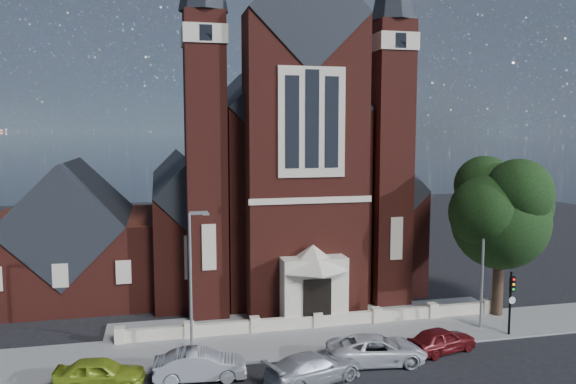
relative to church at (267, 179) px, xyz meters
name	(u,v)px	position (x,y,z in m)	size (l,w,h in m)	color
ground	(287,291)	(0.00, -7.94, -8.19)	(120.00, 120.00, 0.00)	black
pavement_strip	(326,340)	(0.00, -18.44, -8.19)	(60.00, 5.00, 0.12)	slate
forecourt_paving	(309,318)	(0.00, -14.44, -8.19)	(26.00, 3.00, 0.14)	slate
forecourt_wall	(317,328)	(0.00, -16.44, -8.19)	(24.00, 0.40, 0.90)	#C1B39A
church	(267,179)	(0.00, 0.00, 0.00)	(20.01, 34.90, 29.20)	#541E16
parish_hall	(73,243)	(-16.00, -4.94, -4.17)	(12.00, 12.20, 10.24)	#541E16
street_tree	(505,215)	(12.60, -17.23, -1.23)	(6.40, 6.60, 10.70)	black
street_lamp_left	(192,274)	(-7.91, -18.94, -3.59)	(1.16, 0.22, 8.09)	gray
street_lamp_right	(484,258)	(10.09, -18.94, -3.59)	(1.16, 0.22, 8.09)	gray
traffic_signal	(511,295)	(11.00, -20.52, -5.60)	(0.28, 0.42, 4.00)	black
car_lime_van	(100,373)	(-12.60, -22.00, -7.45)	(1.74, 4.32, 1.47)	#8BA220
car_silver_a	(200,365)	(-7.79, -22.22, -7.43)	(1.60, 4.59, 1.51)	#96989D
car_silver_b	(313,368)	(-2.34, -23.79, -7.45)	(2.06, 5.07, 1.47)	#95979C
car_white_suv	(377,349)	(1.64, -22.32, -7.44)	(2.48, 5.38, 1.49)	silver
car_dark_red	(441,340)	(5.76, -21.75, -7.47)	(1.68, 4.18, 1.42)	#5B0F12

